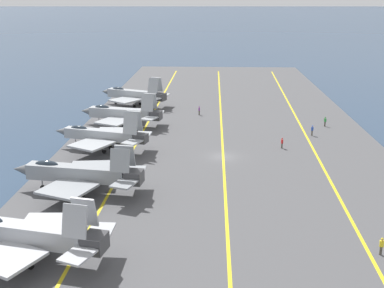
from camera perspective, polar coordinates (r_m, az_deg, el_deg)
ground_plane at (r=72.79m, az=3.71°, el=-1.80°), size 2000.00×2000.00×0.00m
carrier_deck at (r=72.72m, az=3.71°, el=-1.65°), size 187.85×51.54×0.40m
deck_stripe_foul_line at (r=74.35m, az=14.70°, el=-1.61°), size 168.99×5.77×0.01m
deck_stripe_centerline at (r=72.66m, az=3.71°, el=-1.50°), size 169.07×0.36×0.01m
deck_stripe_edge_line at (r=73.71m, az=-7.37°, el=-1.33°), size 169.06×1.85×0.01m
parked_jet_nearest at (r=46.58m, az=-18.93°, el=-10.05°), size 11.88×15.80×6.52m
parked_jet_second at (r=60.32m, az=-13.30°, el=-3.40°), size 13.27×16.85×6.24m
parked_jet_third at (r=75.74m, az=-10.58°, el=1.07°), size 12.80×15.75×6.63m
parked_jet_fourth at (r=90.11m, az=-8.32°, el=3.61°), size 13.55×15.93×6.22m
parked_jet_fifth at (r=106.03m, az=-6.92°, el=5.86°), size 13.18×15.97×6.57m
crew_blue_vest at (r=85.50m, az=14.06°, el=1.62°), size 0.29×0.40×1.84m
crew_purple_vest at (r=97.42m, az=0.86°, el=4.02°), size 0.40×0.29×1.81m
crew_red_vest at (r=77.46m, az=10.62°, el=0.17°), size 0.40×0.29×1.73m
crew_yellow_vest at (r=49.17m, az=21.54°, el=-11.12°), size 0.35×0.43×1.77m
crew_green_vest at (r=92.20m, az=15.50°, el=2.63°), size 0.46×0.40×1.83m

